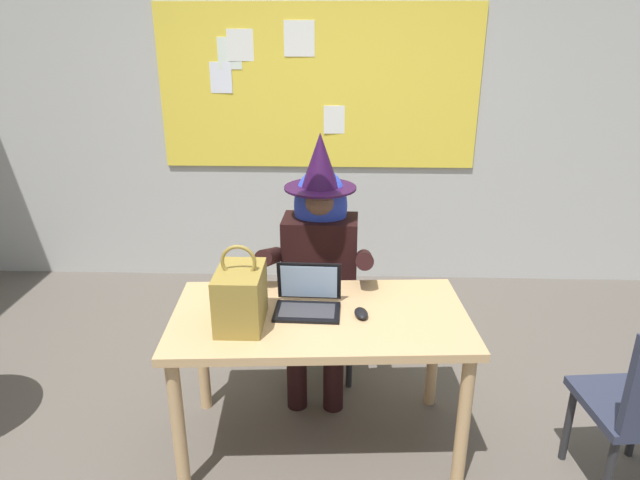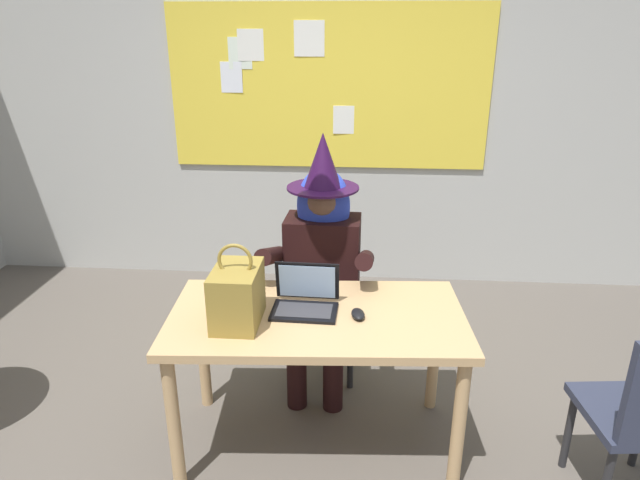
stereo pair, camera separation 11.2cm
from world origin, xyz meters
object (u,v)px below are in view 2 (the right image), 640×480
at_px(laptop, 305,299).
at_px(chair_at_desk, 323,289).
at_px(computer_mouse, 358,314).
at_px(desk_main, 317,332).
at_px(handbag, 237,295).
at_px(person_costumed, 322,252).

bearing_deg(laptop, chair_at_desk, 88.89).
relative_size(chair_at_desk, laptop, 2.93).
bearing_deg(computer_mouse, desk_main, 163.95).
bearing_deg(computer_mouse, chair_at_desk, 95.78).
height_order(chair_at_desk, laptop, laptop).
xyz_separation_m(chair_at_desk, handbag, (-0.32, -0.82, 0.36)).
height_order(desk_main, chair_at_desk, chair_at_desk).
xyz_separation_m(chair_at_desk, person_costumed, (-0.00, -0.12, 0.29)).
bearing_deg(computer_mouse, person_costumed, 98.76).
bearing_deg(desk_main, handbag, -163.95).
xyz_separation_m(person_costumed, laptop, (-0.03, -0.55, -0.02)).
height_order(desk_main, laptop, laptop).
bearing_deg(chair_at_desk, laptop, -4.44).
bearing_deg(chair_at_desk, person_costumed, -1.65).
bearing_deg(laptop, handbag, -151.09).
bearing_deg(desk_main, computer_mouse, -5.74).
height_order(laptop, computer_mouse, laptop).
distance_m(desk_main, laptop, 0.16).
distance_m(person_costumed, laptop, 0.55).
bearing_deg(handbag, computer_mouse, 8.56).
bearing_deg(handbag, chair_at_desk, 68.55).
xyz_separation_m(laptop, handbag, (-0.29, -0.15, 0.09)).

